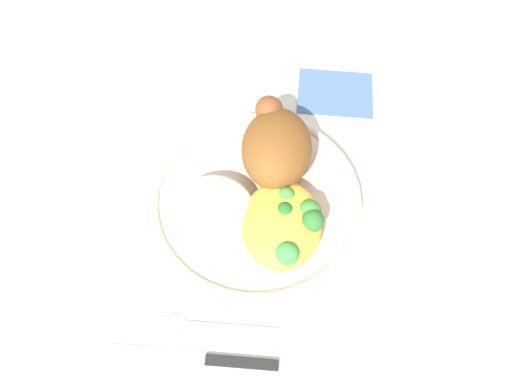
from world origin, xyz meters
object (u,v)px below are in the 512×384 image
object	(u,v)px
mac_cheese_with_broccoli	(284,223)
knife	(209,360)
fork	(209,326)
napkin	(335,92)
roasted_chicken	(276,146)
plate	(256,200)
rice_pile	(213,205)

from	to	relation	value
mac_cheese_with_broccoli	knife	size ratio (longest dim) A/B	0.61
mac_cheese_with_broccoli	fork	xyz separation A→B (m)	(-0.12, 0.08, -0.04)
knife	napkin	distance (m)	0.41
roasted_chicken	mac_cheese_with_broccoli	distance (m)	0.10
plate	mac_cheese_with_broccoli	size ratio (longest dim) A/B	2.30
knife	napkin	xyz separation A→B (m)	(0.39, -0.14, -0.00)
roasted_chicken	fork	bearing A→B (deg)	164.02
plate	rice_pile	xyz separation A→B (m)	(-0.03, 0.05, 0.03)
roasted_chicken	mac_cheese_with_broccoli	size ratio (longest dim) A/B	1.07
mac_cheese_with_broccoli	rice_pile	bearing A→B (deg)	77.59
rice_pile	knife	xyz separation A→B (m)	(-0.17, -0.01, -0.03)
rice_pile	fork	distance (m)	0.14
plate	rice_pile	distance (m)	0.06
rice_pile	mac_cheese_with_broccoli	bearing A→B (deg)	-102.41
rice_pile	napkin	world-z (taller)	rice_pile
roasted_chicken	rice_pile	xyz separation A→B (m)	(-0.08, 0.07, -0.02)
roasted_chicken	rice_pile	size ratio (longest dim) A/B	1.30
plate	knife	world-z (taller)	plate
plate	knife	distance (m)	0.20
mac_cheese_with_broccoli	knife	bearing A→B (deg)	154.63
napkin	rice_pile	bearing A→B (deg)	145.23
rice_pile	mac_cheese_with_broccoli	xyz separation A→B (m)	(-0.02, -0.09, 0.00)
roasted_chicken	napkin	size ratio (longest dim) A/B	1.14
fork	knife	bearing A→B (deg)	-171.57
napkin	mac_cheese_with_broccoli	bearing A→B (deg)	164.75
rice_pile	napkin	size ratio (longest dim) A/B	0.88
knife	rice_pile	bearing A→B (deg)	4.62
roasted_chicken	mac_cheese_with_broccoli	world-z (taller)	roasted_chicken
mac_cheese_with_broccoli	fork	size ratio (longest dim) A/B	0.81
mac_cheese_with_broccoli	fork	distance (m)	0.14
plate	mac_cheese_with_broccoli	distance (m)	0.06
roasted_chicken	fork	world-z (taller)	roasted_chicken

